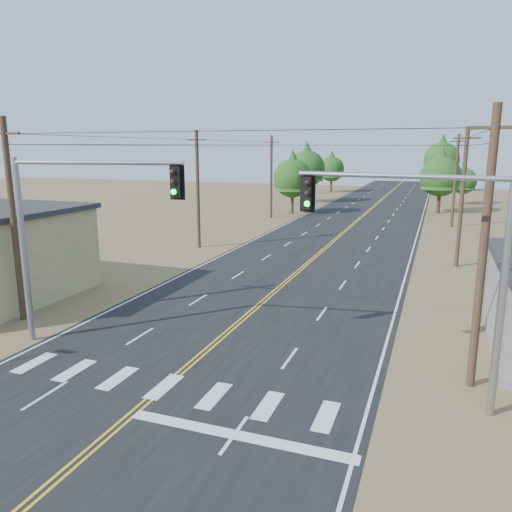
% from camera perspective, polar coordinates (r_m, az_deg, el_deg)
% --- Properties ---
extents(road, '(15.00, 200.00, 0.02)m').
position_cam_1_polar(road, '(38.61, 6.23, -0.57)').
color(road, black).
rests_on(road, ground).
extents(utility_pole_left_near, '(1.80, 0.30, 10.00)m').
position_cam_1_polar(utility_pole_left_near, '(27.08, -26.00, 3.75)').
color(utility_pole_left_near, '#4C3826').
rests_on(utility_pole_left_near, ground).
extents(utility_pole_left_mid, '(1.80, 0.30, 10.00)m').
position_cam_1_polar(utility_pole_left_mid, '(43.32, -6.67, 7.65)').
color(utility_pole_left_mid, '#4C3826').
rests_on(utility_pole_left_mid, ground).
extents(utility_pole_left_far, '(1.80, 0.30, 10.00)m').
position_cam_1_polar(utility_pole_left_far, '(61.81, 1.76, 9.09)').
color(utility_pole_left_far, '#4C3826').
rests_on(utility_pole_left_far, ground).
extents(utility_pole_right_near, '(1.80, 0.30, 10.00)m').
position_cam_1_polar(utility_pole_right_near, '(18.97, 24.55, 0.73)').
color(utility_pole_right_near, '#4C3826').
rests_on(utility_pole_right_near, ground).
extents(utility_pole_right_mid, '(1.80, 0.30, 10.00)m').
position_cam_1_polar(utility_pole_right_mid, '(38.77, 22.48, 6.27)').
color(utility_pole_right_mid, '#4C3826').
rests_on(utility_pole_right_mid, ground).
extents(utility_pole_right_far, '(1.80, 0.30, 10.00)m').
position_cam_1_polar(utility_pole_right_far, '(58.71, 21.81, 8.06)').
color(utility_pole_right_far, '#4C3826').
rests_on(utility_pole_right_far, ground).
extents(signal_mast_left, '(7.51, 1.51, 8.18)m').
position_cam_1_polar(signal_mast_left, '(22.63, -20.75, 3.97)').
color(signal_mast_left, gray).
rests_on(signal_mast_left, ground).
extents(signal_mast_right, '(7.04, 1.49, 7.85)m').
position_cam_1_polar(signal_mast_right, '(17.24, 19.88, 0.87)').
color(signal_mast_right, gray).
rests_on(signal_mast_right, ground).
extents(tree_left_near, '(5.03, 5.03, 8.38)m').
position_cam_1_polar(tree_left_near, '(66.22, 4.21, 9.28)').
color(tree_left_near, '#3F2D1E').
rests_on(tree_left_near, ground).
extents(tree_left_mid, '(5.77, 5.77, 9.62)m').
position_cam_1_polar(tree_left_mid, '(80.12, 5.81, 10.31)').
color(tree_left_mid, '#3F2D1E').
rests_on(tree_left_mid, ground).
extents(tree_left_far, '(4.86, 4.86, 8.10)m').
position_cam_1_polar(tree_left_far, '(99.83, 8.64, 10.08)').
color(tree_left_far, '#3F2D1E').
rests_on(tree_left_far, ground).
extents(tree_right_near, '(5.27, 5.27, 8.78)m').
position_cam_1_polar(tree_right_near, '(70.86, 20.38, 8.95)').
color(tree_right_near, '#3F2D1E').
rests_on(tree_right_near, ground).
extents(tree_right_mid, '(3.91, 3.91, 6.52)m').
position_cam_1_polar(tree_right_mid, '(82.98, 22.64, 8.19)').
color(tree_right_mid, '#3F2D1E').
rests_on(tree_right_mid, ground).
extents(tree_right_far, '(6.79, 6.79, 11.31)m').
position_cam_1_polar(tree_right_far, '(107.23, 20.48, 10.65)').
color(tree_right_far, '#3F2D1E').
rests_on(tree_right_far, ground).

